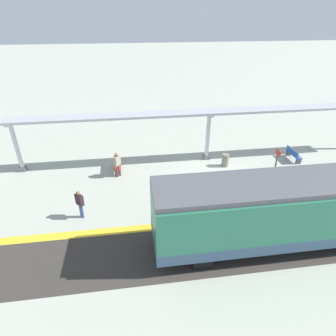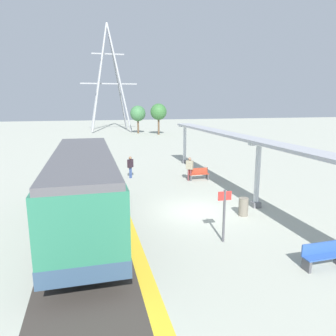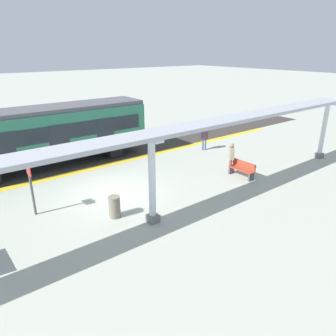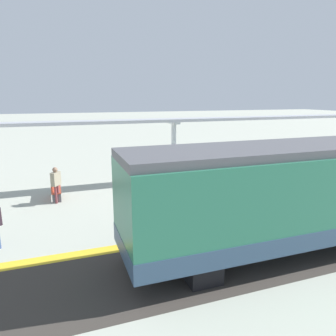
{
  "view_description": "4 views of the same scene",
  "coord_description": "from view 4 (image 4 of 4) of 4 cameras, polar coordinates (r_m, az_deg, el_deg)",
  "views": [
    {
      "loc": [
        -14.76,
        5.32,
        9.75
      ],
      "look_at": [
        -0.85,
        3.37,
        1.85
      ],
      "focal_mm": 30.25,
      "sensor_mm": 36.0,
      "label": 1
    },
    {
      "loc": [
        -5.19,
        -14.65,
        5.59
      ],
      "look_at": [
        -1.16,
        1.14,
        2.16
      ],
      "focal_mm": 33.4,
      "sensor_mm": 36.0,
      "label": 2
    },
    {
      "loc": [
        12.6,
        -6.45,
        6.54
      ],
      "look_at": [
        1.46,
        2.19,
        1.18
      ],
      "focal_mm": 33.68,
      "sensor_mm": 36.0,
      "label": 3
    },
    {
      "loc": [
        -12.9,
        5.97,
        4.88
      ],
      "look_at": [
        0.45,
        1.28,
        1.59
      ],
      "focal_mm": 32.78,
      "sensor_mm": 36.0,
      "label": 4
    }
  ],
  "objects": [
    {
      "name": "bench_mid_platform",
      "position": [
        16.04,
        -20.33,
        -3.8
      ],
      "size": [
        1.51,
        0.47,
        0.86
      ],
      "color": "#A23C27",
      "rests_on": "ground"
    },
    {
      "name": "tactile_edge_strip",
      "position": [
        12.06,
        12.5,
        -11.08
      ],
      "size": [
        0.53,
        32.78,
        0.01
      ],
      "primitive_type": "cube",
      "color": "gold",
      "rests_on": "ground"
    },
    {
      "name": "passenger_by_the_benches",
      "position": [
        15.16,
        -20.13,
        -2.24
      ],
      "size": [
        0.53,
        0.47,
        1.72
      ],
      "color": "brown",
      "rests_on": "ground"
    },
    {
      "name": "ground_plane",
      "position": [
        15.03,
        5.22,
        -5.91
      ],
      "size": [
        176.0,
        176.0,
        0.0
      ],
      "primitive_type": "plane",
      "color": "#A8AD9D"
    },
    {
      "name": "trackbed",
      "position": [
        10.69,
        17.91,
        -14.73
      ],
      "size": [
        3.2,
        44.78,
        0.01
      ],
      "primitive_type": "cube",
      "color": "#38332D",
      "rests_on": "ground"
    },
    {
      "name": "canopy_pillar_second",
      "position": [
        17.71,
        1.08,
        3.04
      ],
      "size": [
        1.1,
        0.44,
        3.52
      ],
      "color": "slate",
      "rests_on": "ground"
    },
    {
      "name": "trash_bin",
      "position": [
        17.23,
        5.72,
        -1.83
      ],
      "size": [
        0.48,
        0.48,
        0.92
      ],
      "primitive_type": "cylinder",
      "color": "slate",
      "rests_on": "ground"
    },
    {
      "name": "canopy_beam",
      "position": [
        17.43,
        0.61,
        8.89
      ],
      "size": [
        1.2,
        26.49,
        0.16
      ],
      "primitive_type": "cube",
      "color": "#A8AAB2",
      "rests_on": "canopy_pillar_nearest"
    },
    {
      "name": "platform_info_sign",
      "position": [
        16.45,
        17.16,
        0.03
      ],
      "size": [
        0.56,
        0.1,
        2.2
      ],
      "color": "#4C4C51",
      "rests_on": "ground"
    },
    {
      "name": "bench_near_end",
      "position": [
        20.16,
        19.1,
        -0.35
      ],
      "size": [
        1.51,
        0.47,
        0.86
      ],
      "color": "#2D53A3",
      "rests_on": "ground"
    },
    {
      "name": "train_near_carriage",
      "position": [
        10.59,
        22.68,
        -4.72
      ],
      "size": [
        2.65,
        11.21,
        3.48
      ],
      "color": "#2A7256",
      "rests_on": "ground"
    }
  ]
}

